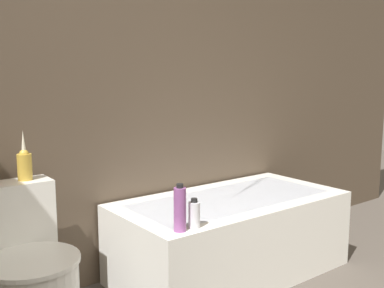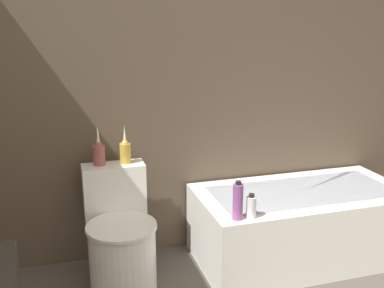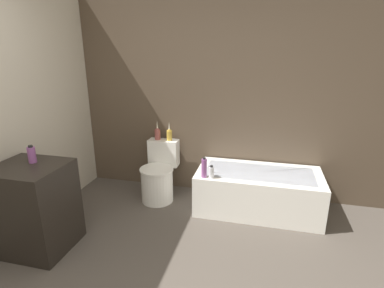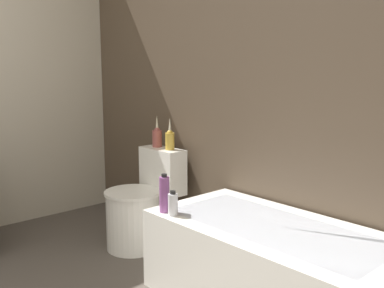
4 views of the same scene
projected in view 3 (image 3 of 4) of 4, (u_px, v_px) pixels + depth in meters
The scene contains 9 objects.
wall_back_tiled at pixel (198, 94), 3.79m from camera, with size 6.40×0.06×2.60m.
bathtub at pixel (258, 191), 3.55m from camera, with size 1.43×0.72×0.49m.
toilet at pixel (159, 177), 3.81m from camera, with size 0.42×0.58×0.72m.
vanity_counter at pixel (35, 207), 2.83m from camera, with size 0.64×0.57×0.85m.
soap_bottle_glass at pixel (32, 155), 2.75m from camera, with size 0.07×0.07×0.17m.
vase_gold at pixel (158, 133), 3.88m from camera, with size 0.08×0.08×0.25m.
vase_silver at pixel (169, 134), 3.84m from camera, with size 0.07×0.07×0.24m.
shampoo_bottle_tall at pixel (204, 168), 3.31m from camera, with size 0.06×0.06×0.23m.
shampoo_bottle_short at pixel (211, 172), 3.30m from camera, with size 0.06×0.06×0.15m.
Camera 3 is at (0.83, -1.39, 1.86)m, focal length 28.00 mm.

